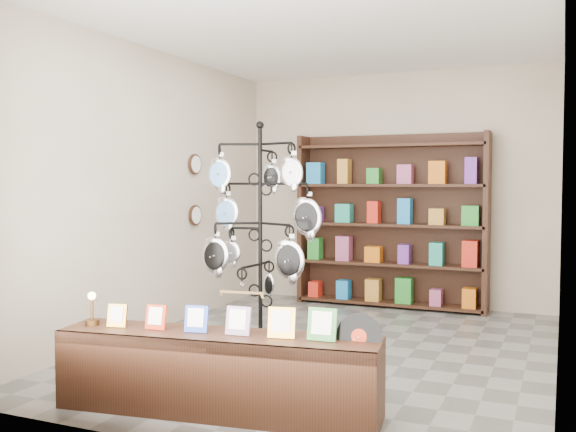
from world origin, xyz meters
name	(u,v)px	position (x,y,z in m)	size (l,w,h in m)	color
ground	(330,349)	(0.00, 0.00, 0.00)	(5.00, 5.00, 0.00)	slate
room_envelope	(330,154)	(0.00, 0.00, 1.85)	(5.00, 5.00, 5.00)	beige
display_tree	(260,224)	(-0.42, -0.64, 1.23)	(1.09, 0.95, 2.12)	black
front_shelf	(217,373)	(-0.14, -1.91, 0.28)	(2.29, 0.76, 0.80)	black
back_shelving	(390,226)	(0.00, 2.30, 1.03)	(2.42, 0.36, 2.20)	black
wall_clocks	(195,190)	(-1.97, 0.80, 1.50)	(0.03, 0.24, 0.84)	black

